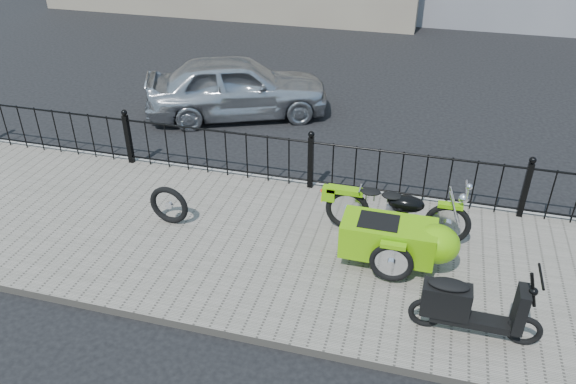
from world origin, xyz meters
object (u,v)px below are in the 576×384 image
(motorcycle_sidecar, at_px, (402,234))
(spare_tire, at_px, (169,205))
(scooter, at_px, (467,307))
(sedan_car, at_px, (237,86))

(motorcycle_sidecar, distance_m, spare_tire, 3.62)
(scooter, relative_size, sedan_car, 0.39)
(scooter, bearing_deg, motorcycle_sidecar, 126.12)
(sedan_car, bearing_deg, motorcycle_sidecar, -161.57)
(scooter, relative_size, spare_tire, 2.41)
(motorcycle_sidecar, xyz_separation_m, spare_tire, (-3.61, 0.03, -0.15))
(spare_tire, xyz_separation_m, sedan_car, (-0.50, 4.59, 0.24))
(scooter, bearing_deg, sedan_car, 130.57)
(spare_tire, bearing_deg, scooter, -15.61)
(scooter, distance_m, sedan_car, 7.70)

